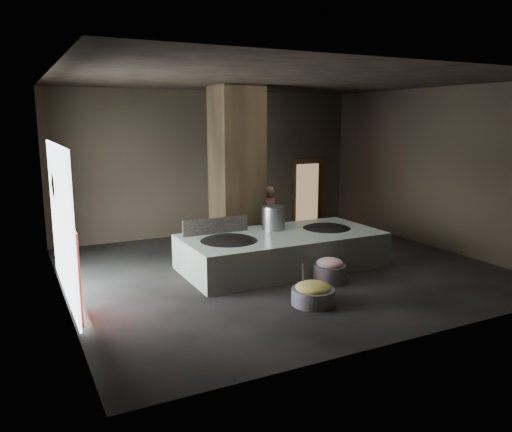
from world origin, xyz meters
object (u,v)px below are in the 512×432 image
hearth_platform (282,250)px  veg_basin (313,296)px  cook (268,216)px  wok_right (326,232)px  wok_left (229,245)px  stock_pot (273,219)px  meat_basin (329,274)px

hearth_platform → veg_basin: bearing=-106.0°
hearth_platform → cook: size_ratio=2.83×
wok_right → cook: bearing=106.6°
wok_left → stock_pot: size_ratio=2.42×
cook → wok_left: bearing=35.6°
stock_pot → cook: 1.74m
hearth_platform → cook: bearing=70.7°
wok_left → cook: bearing=44.9°
wok_left → cook: (2.18, 2.17, 0.11)m
wok_left → wok_right: bearing=2.0°
wok_left → meat_basin: (1.83, -1.45, -0.55)m
wok_right → cook: size_ratio=0.83×
wok_right → cook: cook is taller
hearth_platform → meat_basin: (0.38, -1.50, -0.23)m
wok_right → meat_basin: size_ratio=1.98×
wok_left → meat_basin: 2.40m
wok_right → veg_basin: (-2.05, -2.53, -0.59)m
wok_right → wok_left: bearing=-178.0°
veg_basin → hearth_platform: bearing=74.3°
stock_pot → meat_basin: bearing=-80.8°
wok_right → veg_basin: 3.31m
wok_left → stock_pot: 1.66m
wok_right → meat_basin: bearing=-122.0°
hearth_platform → wok_left: bearing=-178.3°
veg_basin → wok_right: bearing=51.0°
wok_left → cook: size_ratio=0.89×
cook → meat_basin: (-0.35, -3.62, -0.66)m
meat_basin → wok_left: bearing=141.6°
stock_pot → meat_basin: (0.33, -2.05, -0.93)m
hearth_platform → meat_basin: size_ratio=6.75×
stock_pot → veg_basin: size_ratio=0.74×
wok_right → veg_basin: size_ratio=1.67×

